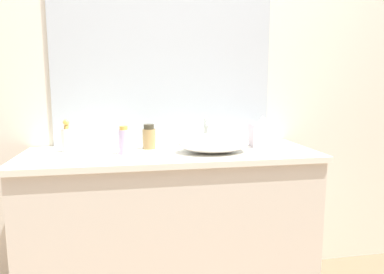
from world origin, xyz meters
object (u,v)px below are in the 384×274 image
Objects in this scene: sink_basin at (214,143)px; perfume_bottle at (124,141)px; soap_dispenser at (67,138)px; lotion_bottle at (149,137)px; tissue_box at (262,133)px.

perfume_bottle reaches higher than sink_basin.
lotion_bottle is (0.44, 0.01, -0.01)m from soap_dispenser.
tissue_box reaches higher than perfume_bottle.
tissue_box is at bearing -3.40° from lotion_bottle.
lotion_bottle is at bearing 153.92° from sink_basin.
lotion_bottle is 0.19m from perfume_bottle.
tissue_box is (1.09, -0.03, 0.00)m from soap_dispenser.
sink_basin is at bearing -4.39° from perfume_bottle.
perfume_bottle is (-0.14, -0.13, 0.00)m from lotion_bottle.
lotion_bottle is at bearing 1.48° from soap_dispenser.
soap_dispenser is at bearing 168.86° from sink_basin.
lotion_bottle is 0.66m from tissue_box.
soap_dispenser is at bearing -178.52° from lotion_bottle.
perfume_bottle is (0.30, -0.12, -0.00)m from soap_dispenser.
tissue_box is (0.65, -0.04, 0.01)m from lotion_bottle.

